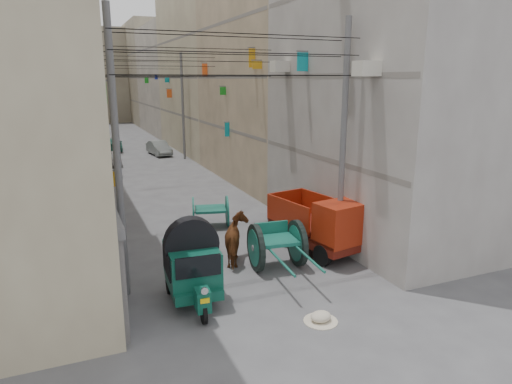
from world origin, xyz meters
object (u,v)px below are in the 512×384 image
auto_rickshaw (192,264)px  distant_car_green (113,145)px  second_cart (210,211)px  feed_sack (321,317)px  tonga_cart (277,244)px  distant_car_white (112,158)px  horse (237,240)px  distant_car_grey (159,148)px  mini_truck (323,227)px

auto_rickshaw → distant_car_green: auto_rickshaw is taller
second_cart → feed_sack: (0.33, -8.56, -0.56)m
feed_sack → tonga_cart: bearing=83.2°
auto_rickshaw → distant_car_white: (0.03, 22.60, -0.56)m
auto_rickshaw → feed_sack: bearing=-38.0°
horse → tonga_cart: bearing=155.5°
second_cart → distant_car_green: (-1.64, 23.36, -0.15)m
distant_car_grey → distant_car_green: (-3.26, 3.77, -0.03)m
feed_sack → distant_car_grey: 28.19m
distant_car_white → distant_car_green: bearing=-91.8°
feed_sack → distant_car_green: bearing=93.5°
feed_sack → distant_car_white: distant_car_white is taller
mini_truck → feed_sack: bearing=-132.2°
tonga_cart → horse: horse is taller
auto_rickshaw → horse: 3.03m
tonga_cart → distant_car_grey: tonga_cart is taller
tonga_cart → distant_car_grey: bearing=93.1°
mini_truck → horse: bearing=159.9°
feed_sack → distant_car_grey: bearing=87.4°
feed_sack → distant_car_green: (-1.97, 31.93, 0.41)m
auto_rickshaw → mini_truck: bearing=21.1°
feed_sack → distant_car_grey: distant_car_grey is taller
auto_rickshaw → distant_car_grey: auto_rickshaw is taller
auto_rickshaw → second_cart: size_ratio=1.52×
tonga_cart → distant_car_white: (-3.13, 21.43, -0.27)m
feed_sack → distant_car_white: size_ratio=0.18×
second_cart → auto_rickshaw: bearing=-97.4°
auto_rickshaw → distant_car_white: auto_rickshaw is taller
mini_truck → distant_car_green: bearing=88.1°
auto_rickshaw → feed_sack: (2.73, -2.42, -0.96)m
mini_truck → second_cart: (-2.79, 4.51, -0.30)m
mini_truck → distant_car_grey: (-1.17, 24.10, -0.42)m
auto_rickshaw → second_cart: 6.61m
mini_truck → distant_car_green: size_ratio=1.04×
second_cart → horse: size_ratio=0.93×
tonga_cart → auto_rickshaw: bearing=-154.6°
tonga_cart → distant_car_green: (-2.40, 28.34, -0.26)m
feed_sack → distant_car_grey: (1.29, 28.16, 0.44)m
mini_truck → second_cart: bearing=110.8°
distant_car_grey → mini_truck: bearing=-94.2°
horse → distant_car_grey: bearing=-76.0°
horse → distant_car_grey: 23.68m
distant_car_grey → tonga_cart: bearing=-99.0°
auto_rickshaw → distant_car_white: size_ratio=0.85×
auto_rickshaw → feed_sack: size_ratio=4.83×
tonga_cart → second_cart: bearing=103.8°
tonga_cart → second_cart: tonga_cart is taller
mini_truck → feed_sack: (-2.46, -4.06, -0.86)m
tonga_cart → feed_sack: tonga_cart is taller
tonga_cart → horse: (-1.03, 0.96, -0.01)m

